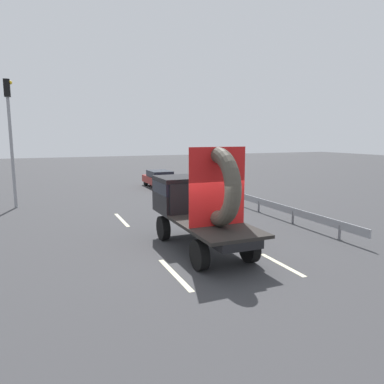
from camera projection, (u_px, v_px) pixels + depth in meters
ground_plane at (211, 260)px, 11.32m from camera, size 120.00×120.00×0.00m
flatbed_truck at (197, 200)px, 12.51m from camera, size 2.02×5.29×3.56m
distant_sedan at (160, 178)px, 27.18m from camera, size 1.69×3.94×1.29m
traffic_light at (10, 127)px, 18.86m from camera, size 0.42×0.36×6.81m
guardrail at (275, 206)px, 17.21m from camera, size 0.10×10.96×0.71m
lane_dash_left_near at (175, 274)px, 10.13m from camera, size 0.16×2.56×0.01m
lane_dash_left_far at (122, 220)px, 16.70m from camera, size 0.16×2.81×0.01m
lane_dash_right_near at (282, 264)px, 10.89m from camera, size 0.16×2.12×0.01m
lane_dash_right_far at (182, 211)px, 18.58m from camera, size 0.16×2.46×0.01m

